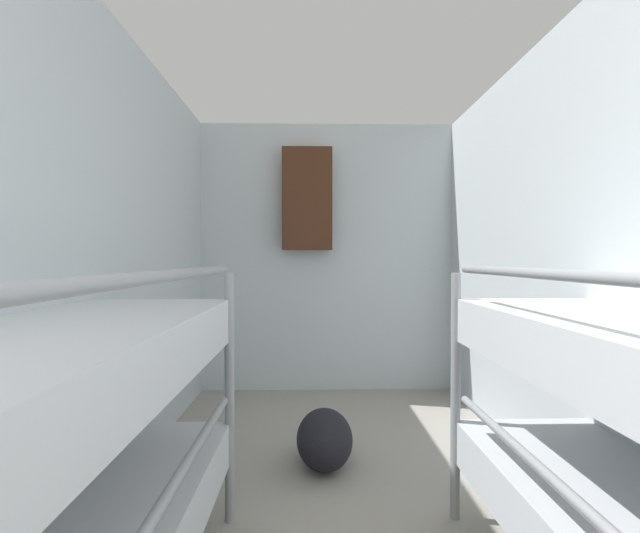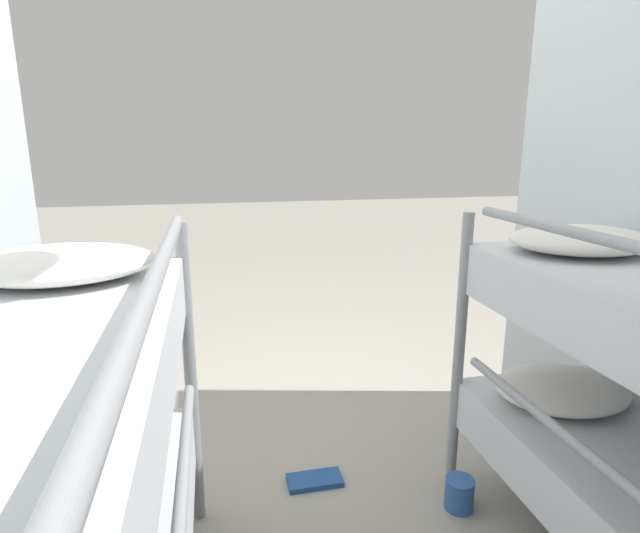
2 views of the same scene
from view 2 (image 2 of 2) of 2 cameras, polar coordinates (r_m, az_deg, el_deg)
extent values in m
plane|color=gray|center=(2.68, -1.67, -17.24)|extent=(20.00, 20.00, 0.00)
cylinder|color=gray|center=(2.10, 15.58, -9.62)|extent=(0.04, 0.04, 1.14)
ellipsoid|color=silver|center=(2.12, 25.90, -12.41)|extent=(0.50, 0.40, 0.09)
ellipsoid|color=silver|center=(1.96, 27.64, 2.75)|extent=(0.50, 0.40, 0.09)
cylinder|color=gray|center=(1.88, -14.55, -12.40)|extent=(0.04, 0.04, 1.14)
ellipsoid|color=silver|center=(1.77, -25.29, -17.83)|extent=(0.50, 0.40, 0.09)
ellipsoid|color=silver|center=(1.56, -27.41, 0.33)|extent=(0.50, 0.40, 0.09)
cylinder|color=gray|center=(0.82, -19.06, -3.12)|extent=(0.03, 1.58, 0.03)
cylinder|color=#2D569E|center=(2.20, 15.63, -23.72)|extent=(0.11, 0.11, 0.13)
cube|color=navy|center=(2.28, -0.61, -23.23)|extent=(0.23, 0.11, 0.02)
camera|label=1|loc=(1.91, 5.04, 8.24)|focal=24.00mm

